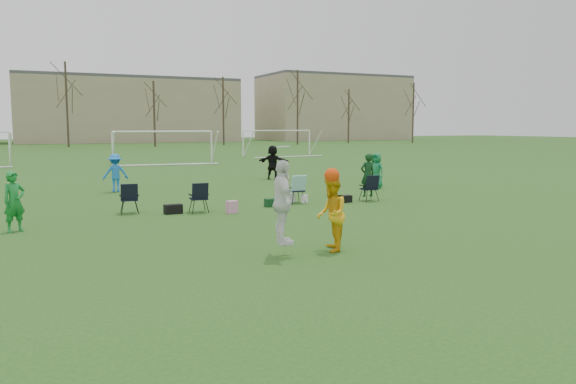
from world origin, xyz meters
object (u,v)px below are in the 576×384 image
fielder_green_far (376,171)px  goal_mid (163,138)px  fielder_black (273,162)px  goal_right (278,136)px  fielder_blue (115,173)px  center_contest (308,208)px  fielder_green_near (14,202)px

fielder_green_far → goal_mid: goal_mid is taller
fielder_black → goal_right: (9.59, 20.89, 1.03)m
fielder_blue → center_contest: center_contest is taller
fielder_green_near → center_contest: center_contest is taller
fielder_blue → goal_mid: (5.96, 17.39, 1.12)m
goal_right → center_contest: bearing=-121.1°
fielder_green_near → fielder_blue: 9.11m
goal_right → fielder_green_near: bearing=-132.4°
fielder_black → center_contest: 17.55m
fielder_blue → fielder_black: size_ratio=0.90×
fielder_green_near → fielder_green_far: size_ratio=1.01×
fielder_black → fielder_blue: bearing=57.5°
fielder_green_near → fielder_blue: bearing=36.7°
fielder_blue → goal_mid: 18.42m
center_contest → fielder_blue: bearing=98.5°
fielder_green_far → center_contest: size_ratio=0.67×
fielder_green_far → center_contest: (-8.75, -10.37, 0.22)m
fielder_blue → fielder_black: fielder_black is taller
center_contest → goal_mid: bearing=82.9°
goal_mid → goal_right: 13.42m
fielder_green_near → fielder_green_far: bearing=-10.8°
fielder_green_far → center_contest: bearing=-60.4°
fielder_green_near → fielder_black: 16.23m
fielder_green_near → goal_mid: (9.70, 25.70, 1.12)m
fielder_black → fielder_green_far: bearing=153.0°
fielder_green_far → goal_right: 27.85m
fielder_black → goal_right: size_ratio=0.24×
goal_mid → goal_right: bearing=30.6°
fielder_green_far → goal_right: goal_right is taller
fielder_green_far → goal_right: bearing=144.9°
fielder_black → goal_right: 23.01m
fielder_blue → goal_mid: goal_mid is taller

